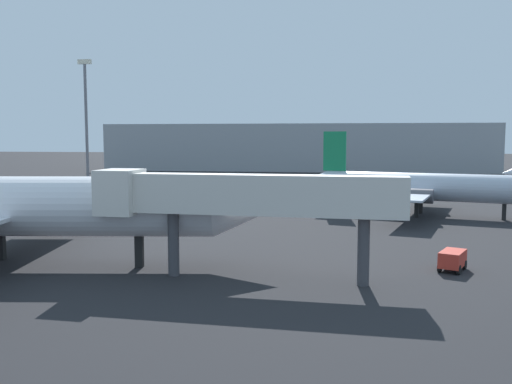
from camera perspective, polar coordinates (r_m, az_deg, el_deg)
airplane_at_gate at (r=40.11m, az=-24.98°, el=-1.36°), size 36.63×28.30×12.23m
airplane_distant at (r=63.16m, az=17.37°, el=0.50°), size 29.73×22.18×9.30m
jet_bridge at (r=33.23m, az=-2.46°, el=-0.47°), size 18.87×3.02×6.59m
baggage_cart at (r=38.00m, az=19.67°, el=-6.56°), size 2.17×2.72×1.30m
light_mast_left at (r=101.24m, az=-17.17°, el=7.51°), size 2.40×0.50×22.03m
terminal_building at (r=147.68m, az=4.21°, el=4.65°), size 99.29×21.44×12.06m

